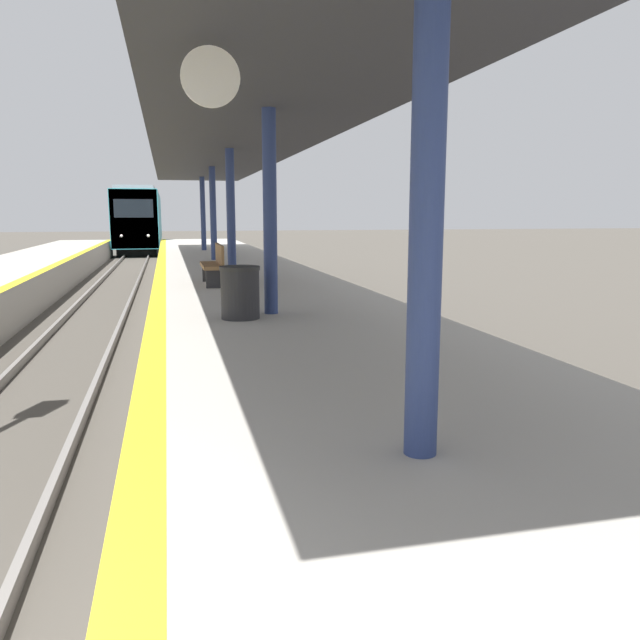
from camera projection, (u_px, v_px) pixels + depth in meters
train at (141, 219)px, 48.30m from camera, size 2.83×23.30×4.39m
station_canopy at (229, 147)px, 15.60m from camera, size 3.85×31.13×3.43m
trash_bin at (240, 292)px, 9.62m from camera, size 0.62×0.62×0.81m
bench at (214, 263)px, 14.28m from camera, size 0.44×1.72×0.92m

